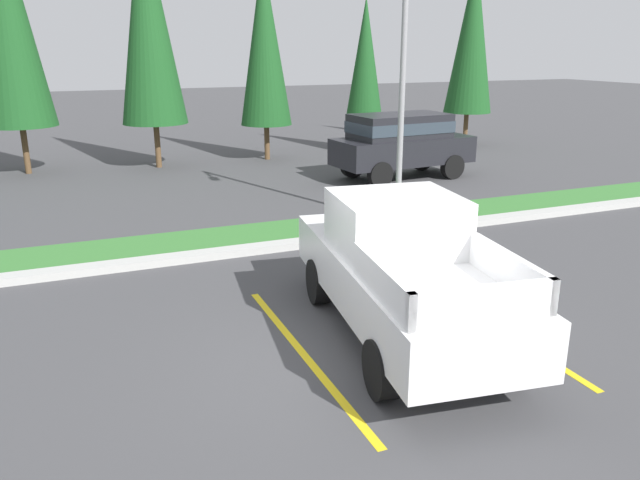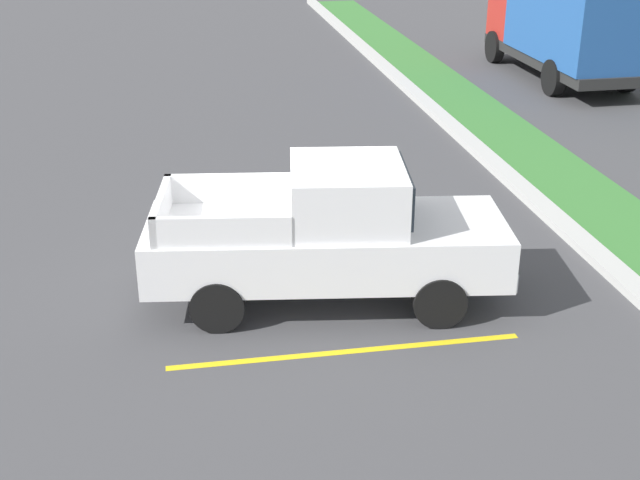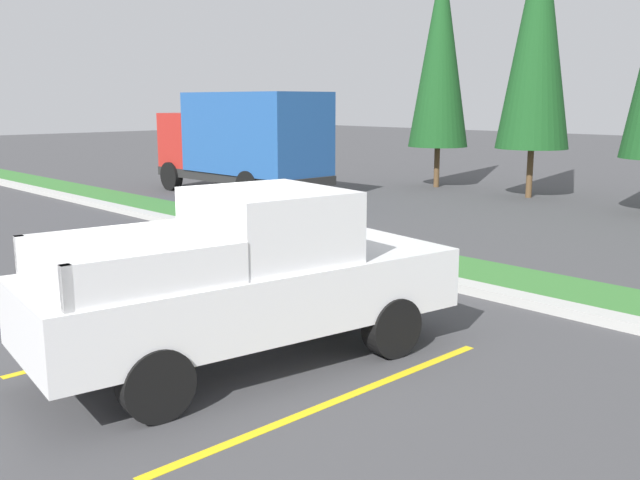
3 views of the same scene
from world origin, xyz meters
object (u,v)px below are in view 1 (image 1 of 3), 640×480
Objects in this scene: cypress_tree_center at (148,17)px; cypress_tree_far_right at (472,35)px; cypress_tree_left_inner at (6,10)px; cypress_tree_rightmost at (365,62)px; cypress_tree_right_inner at (264,41)px; street_light at (407,46)px; pickup_truck_main at (401,269)px; suv_distant at (402,141)px.

cypress_tree_center is 13.41m from cypress_tree_far_right.
cypress_tree_left_inner reaches higher than cypress_tree_rightmost.
cypress_tree_left_inner is 12.82m from cypress_tree_rightmost.
street_light is at bearing -88.94° from cypress_tree_right_inner.
cypress_tree_rightmost is 5.11m from cypress_tree_far_right.
suv_distant is at bearing 60.44° from pickup_truck_main.
cypress_tree_rightmost is at bearing 76.34° from suv_distant.
suv_distant is 0.66× the size of street_light.
pickup_truck_main is at bearing -100.56° from cypress_tree_right_inner.
cypress_tree_rightmost is at bearing 2.63° from cypress_tree_center.
cypress_tree_center is at bearing 144.39° from suv_distant.
cypress_tree_center is at bearing -178.72° from cypress_tree_right_inner.
cypress_tree_center is at bearing 113.39° from street_light.
cypress_tree_center reaches higher than street_light.
suv_distant is at bearing -60.25° from cypress_tree_right_inner.
cypress_tree_far_right is (5.00, -0.01, 1.04)m from cypress_tree_rightmost.
cypress_tree_right_inner is (8.44, -0.43, -0.92)m from cypress_tree_left_inner.
cypress_tree_far_right reaches higher than cypress_tree_right_inner.
pickup_truck_main is 6.92m from street_light.
cypress_tree_far_right is at bearing -0.14° from cypress_tree_rightmost.
cypress_tree_left_inner reaches higher than cypress_tree_right_inner.
cypress_tree_rightmost reaches higher than suv_distant.
cypress_tree_rightmost is (4.08, 10.34, -0.61)m from street_light.
cypress_tree_right_inner is at bearing -2.90° from cypress_tree_left_inner.
street_light is at bearing -111.54° from cypress_tree_rightmost.
pickup_truck_main and suv_distant have the same top height.
cypress_tree_center is 1.44× the size of cypress_tree_rightmost.
pickup_truck_main is 0.61× the size of cypress_tree_left_inner.
cypress_tree_rightmost reaches higher than pickup_truck_main.
suv_distant is 0.78× the size of cypress_tree_rightmost.
suv_distant is (5.82, 10.25, 0.20)m from pickup_truck_main.
cypress_tree_left_inner reaches higher than pickup_truck_main.
cypress_tree_center is 1.11× the size of cypress_tree_far_right.
street_light is (-2.76, -4.89, 2.94)m from suv_distant.
cypress_tree_center is at bearing 94.67° from pickup_truck_main.
cypress_tree_left_inner is at bearing 179.39° from cypress_tree_rightmost.
cypress_tree_center is 1.18× the size of cypress_tree_right_inner.
cypress_tree_right_inner is (4.12, 0.09, -0.78)m from cypress_tree_center.
cypress_tree_right_inner reaches higher than pickup_truck_main.
cypress_tree_center is (-1.25, 15.31, 4.09)m from pickup_truck_main.
cypress_tree_far_right reaches higher than pickup_truck_main.
suv_distant is 0.53× the size of cypress_tree_left_inner.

